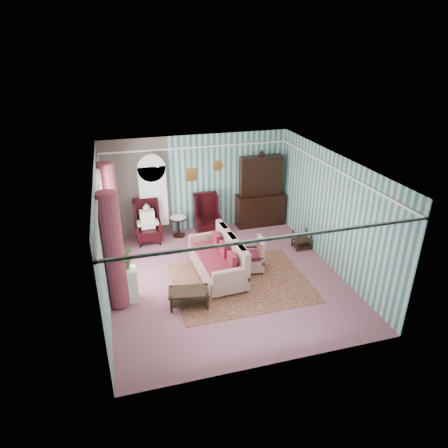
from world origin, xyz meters
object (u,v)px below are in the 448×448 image
object	(u,v)px
seated_woman	(148,223)
sofa	(217,256)
bookcase	(154,200)
wingback_right	(208,215)
floral_armchair	(250,251)
plant_stand	(125,285)
coffee_table	(189,298)
nest_table	(302,239)
round_side_table	(179,227)
wingback_left	(148,222)
dresser_hutch	(261,189)

from	to	relation	value
seated_woman	sofa	distance (m)	2.68
bookcase	wingback_right	bearing A→B (deg)	-14.57
sofa	floral_armchair	bearing A→B (deg)	-92.42
plant_stand	floral_armchair	size ratio (longest dim) A/B	0.73
floral_armchair	coffee_table	world-z (taller)	floral_armchair
seated_woman	sofa	world-z (taller)	seated_woman
nest_table	coffee_table	distance (m)	3.97
round_side_table	nest_table	size ratio (longest dim) A/B	1.11
wingback_left	plant_stand	xyz separation A→B (m)	(-0.80, -2.75, -0.22)
bookcase	seated_woman	bearing A→B (deg)	-122.66
wingback_right	plant_stand	size ratio (longest dim) A/B	1.56
nest_table	floral_armchair	world-z (taller)	floral_armchair
bookcase	plant_stand	size ratio (longest dim) A/B	2.80
plant_stand	floral_armchair	distance (m)	3.14
seated_woman	nest_table	xyz separation A→B (m)	(4.07, -1.55, -0.32)
bookcase	wingback_right	size ratio (longest dim) A/B	1.79
dresser_hutch	wingback_left	bearing A→B (deg)	-175.59
seated_woman	plant_stand	world-z (taller)	seated_woman
seated_woman	round_side_table	world-z (taller)	seated_woman
wingback_left	floral_armchair	distance (m)	3.22
round_side_table	coffee_table	world-z (taller)	round_side_table
dresser_hutch	round_side_table	world-z (taller)	dresser_hutch
dresser_hutch	seated_woman	world-z (taller)	dresser_hutch
wingback_right	coffee_table	bearing A→B (deg)	-110.27
round_side_table	nest_table	xyz separation A→B (m)	(3.17, -1.70, -0.03)
dresser_hutch	round_side_table	distance (m)	2.75
bookcase	plant_stand	bearing A→B (deg)	-108.49
round_side_table	plant_stand	size ratio (longest dim) A/B	0.75
seated_woman	sofa	xyz separation A→B (m)	(1.43, -2.27, -0.05)
plant_stand	wingback_right	bearing A→B (deg)	47.16
round_side_table	plant_stand	world-z (taller)	plant_stand
bookcase	sofa	world-z (taller)	bookcase
round_side_table	plant_stand	bearing A→B (deg)	-120.38
wingback_right	coffee_table	size ratio (longest dim) A/B	1.42
wingback_right	floral_armchair	world-z (taller)	wingback_right
seated_woman	coffee_table	xyz separation A→B (m)	(0.52, -3.33, -0.39)
round_side_table	sofa	world-z (taller)	sofa
nest_table	floral_armchair	size ratio (longest dim) A/B	0.49
wingback_left	bookcase	bearing A→B (deg)	57.34
sofa	wingback_left	bearing A→B (deg)	28.56
dresser_hutch	wingback_left	size ratio (longest dim) A/B	1.89
dresser_hutch	wingback_right	xyz separation A→B (m)	(-1.75, -0.27, -0.55)
dresser_hutch	coffee_table	size ratio (longest dim) A/B	2.68
wingback_left	round_side_table	xyz separation A→B (m)	(0.90, 0.15, -0.33)
round_side_table	seated_woman	bearing A→B (deg)	-170.54
seated_woman	sofa	size ratio (longest dim) A/B	0.56
round_side_table	coffee_table	size ratio (longest dim) A/B	0.68
bookcase	round_side_table	world-z (taller)	bookcase
bookcase	wingback_right	world-z (taller)	bookcase
plant_stand	bookcase	bearing A→B (deg)	71.51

